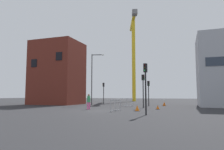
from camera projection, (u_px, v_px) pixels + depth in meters
ground at (98, 111)px, 20.75m from camera, size 160.00×160.00×0.00m
brick_building at (58, 73)px, 35.79m from camera, size 7.74×6.45×10.61m
construction_crane at (133, 46)px, 53.89m from camera, size 5.27×13.91×21.80m
streetlamp_tall at (93, 75)px, 33.36m from camera, size 1.99×0.64×8.10m
traffic_light_near at (145, 80)px, 16.42m from camera, size 0.29×0.39×4.04m
traffic_light_verge at (104, 90)px, 37.13m from camera, size 0.39×0.34×3.74m
traffic_light_far at (143, 85)px, 25.41m from camera, size 0.37×0.36×4.04m
traffic_light_median at (149, 89)px, 29.83m from camera, size 0.36×0.38×3.57m
pedestrian_walking at (89, 101)px, 22.64m from camera, size 0.34×0.34×1.65m
safety_barrier_mid_span at (126, 102)px, 28.38m from camera, size 1.88×0.34×1.08m
safety_barrier_rear at (116, 105)px, 19.91m from camera, size 0.27×2.58×1.08m
traffic_cone_striped at (164, 104)px, 29.96m from camera, size 0.59×0.59×0.59m
traffic_cone_orange at (158, 107)px, 22.76m from camera, size 0.47×0.47×0.47m
traffic_cone_by_barrier at (137, 108)px, 20.36m from camera, size 0.56×0.56×0.57m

